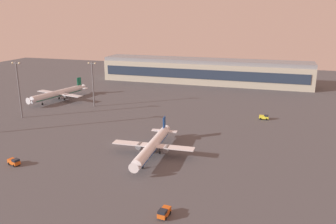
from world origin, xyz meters
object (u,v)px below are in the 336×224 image
Objects in this scene: airplane_taxiway_distant at (153,146)px; cargo_loader at (14,162)px; apron_light_west at (93,81)px; maintenance_van at (164,212)px; airplane_mid_apron at (59,93)px; apron_light_east at (19,86)px; baggage_tractor at (264,117)px.

cargo_loader is at bearing 24.94° from airplane_taxiway_distant.
cargo_loader is at bearing -81.13° from apron_light_west.
maintenance_van is (54.25, -13.53, 0.00)m from cargo_loader.
apron_light_west is (-50.55, 51.74, 9.72)m from airplane_taxiway_distant.
airplane_mid_apron reaches higher than maintenance_van.
airplane_taxiway_distant is at bearing 134.16° from cargo_loader.
apron_light_east reaches higher than airplane_taxiway_distant.
apron_light_west is at bearing -46.79° from maintenance_van.
baggage_tractor is 85.75m from apron_light_west.
apron_light_west is 35.47m from apron_light_east.
apron_light_east is (-72.48, 23.90, 11.21)m from airplane_taxiway_distant.
apron_light_east reaches higher than maintenance_van.
maintenance_van is 0.19× the size of apron_light_west.
apron_light_west reaches higher than cargo_loader.
cargo_loader is at bearing -53.14° from apron_light_east.
airplane_mid_apron is 9.57× the size of baggage_tractor.
maintenance_van is 108.46m from apron_light_west.
airplane_taxiway_distant is 44.32m from cargo_loader.
airplane_mid_apron is at bearing -39.50° from maintenance_van.
maintenance_van is 105.66m from apron_light_east.
cargo_loader is at bearing 127.49° from airplane_mid_apron.
airplane_taxiway_distant reaches higher than cargo_loader.
baggage_tractor and maintenance_van have the same top height.
apron_light_west is at bearing -48.09° from airplane_taxiway_distant.
maintenance_van is at bearing -52.58° from apron_light_west.
airplane_mid_apron is at bearing 95.22° from apron_light_east.
cargo_loader is (-39.30, -20.34, -2.36)m from airplane_taxiway_distant.
maintenance_van is at bearing -12.83° from baggage_tractor.
baggage_tractor is 111.75m from apron_light_east.
apron_light_east is at bearing -126.34° from cargo_loader.
maintenance_van is (90.50, -91.46, -2.71)m from airplane_mid_apron.
apron_light_west is at bearing 51.77° from apron_light_east.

